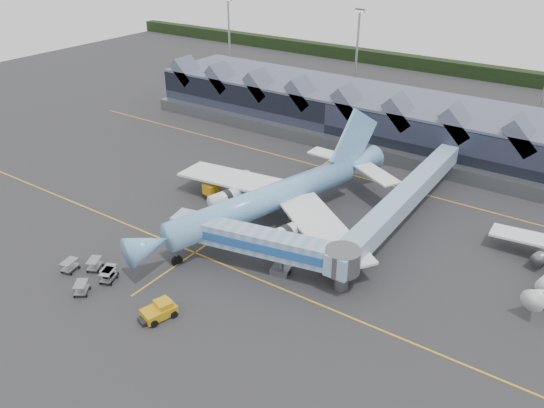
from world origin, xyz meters
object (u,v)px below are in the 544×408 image
Objects in this scene: main_airliner at (275,197)px; fuel_truck at (229,183)px; pushback_tug at (159,311)px; jet_bridge at (273,246)px.

main_airliner is 13.14m from fuel_truck.
fuel_truck is 33.00m from pushback_tug.
jet_bridge is 16.68m from pushback_tug.
jet_bridge reaches higher than fuel_truck.
jet_bridge reaches higher than pushback_tug.
jet_bridge is at bearing -22.84° from fuel_truck.
main_airliner is 26.43m from pushback_tug.
fuel_truck is at bearing 131.03° from jet_bridge.
fuel_truck is at bearing 177.76° from main_airliner.
main_airliner is at bearing 111.85° from jet_bridge.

